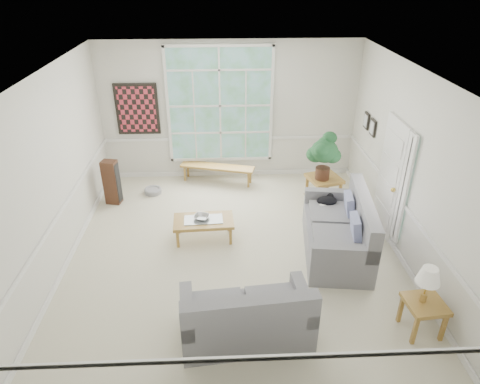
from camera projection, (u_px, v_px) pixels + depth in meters
name	position (u px, v px, depth m)	size (l,w,h in m)	color
floor	(235.00, 252.00, 7.27)	(5.50, 6.00, 0.01)	beige
ceiling	(233.00, 74.00, 5.84)	(5.50, 6.00, 0.02)	white
wall_back	(229.00, 112.00, 9.19)	(5.50, 0.02, 3.00)	silver
wall_front	(245.00, 315.00, 3.92)	(5.50, 0.02, 3.00)	silver
wall_left	(52.00, 176.00, 6.44)	(0.02, 6.00, 3.00)	silver
wall_right	(410.00, 169.00, 6.67)	(0.02, 6.00, 3.00)	silver
window_back	(220.00, 106.00, 9.07)	(2.30, 0.08, 2.40)	white
entry_door	(389.00, 178.00, 7.41)	(0.08, 0.90, 2.10)	white
door_sidelight	(404.00, 190.00, 6.80)	(0.08, 0.26, 1.90)	white
wall_art	(137.00, 109.00, 9.02)	(0.90, 0.06, 1.10)	maroon
wall_frame_near	(372.00, 128.00, 8.18)	(0.04, 0.26, 0.32)	black
wall_frame_far	(366.00, 121.00, 8.53)	(0.04, 0.26, 0.32)	black
loveseat_right	(337.00, 226.00, 7.04)	(0.99, 1.91, 1.03)	slate
loveseat_front	(246.00, 309.00, 5.46)	(1.66, 0.86, 0.90)	slate
coffee_table	(204.00, 229.00, 7.54)	(1.04, 0.57, 0.39)	olive
pewter_bowl	(201.00, 217.00, 7.45)	(0.32, 0.32, 0.08)	#A4A4A9
window_bench	(217.00, 174.00, 9.49)	(1.63, 0.32, 0.38)	olive
end_table	(323.00, 190.00, 8.58)	(0.60, 0.60, 0.60)	olive
houseplant	(324.00, 156.00, 8.15)	(0.56, 0.56, 0.95)	#1C4C27
side_table	(422.00, 316.00, 5.61)	(0.49, 0.49, 0.50)	olive
table_lamp	(427.00, 285.00, 5.40)	(0.31, 0.31, 0.53)	white
pet_bed	(153.00, 191.00, 9.09)	(0.38, 0.38, 0.11)	gray
floor_speaker	(112.00, 182.00, 8.55)	(0.29, 0.23, 0.92)	#3F2315
cat	(327.00, 200.00, 7.59)	(0.36, 0.26, 0.17)	black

